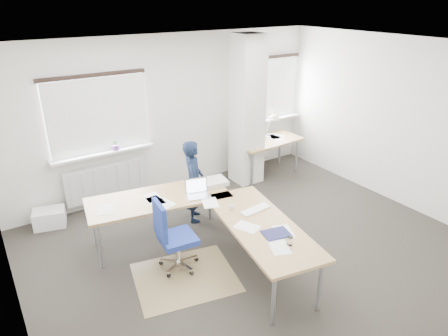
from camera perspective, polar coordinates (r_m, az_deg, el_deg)
ground at (r=5.92m, az=4.07°, el=-11.34°), size 6.00×6.00×0.00m
room_shell at (r=5.58m, az=3.27°, el=6.48°), size 6.04×5.04×2.82m
floor_mat at (r=5.40m, az=-5.56°, el=-15.29°), size 1.46×1.31×0.01m
white_crate at (r=6.92m, az=-23.67°, el=-6.56°), size 0.54×0.44×0.28m
desk_main at (r=5.43m, az=-2.15°, el=-6.16°), size 2.40×2.98×0.96m
desk_side at (r=7.98m, az=6.17°, el=3.68°), size 1.44×0.78×1.22m
task_chair at (r=5.42m, az=-6.93°, el=-11.51°), size 0.56×0.55×1.02m
person at (r=6.32m, az=-4.39°, el=-1.89°), size 0.50×0.58×1.35m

